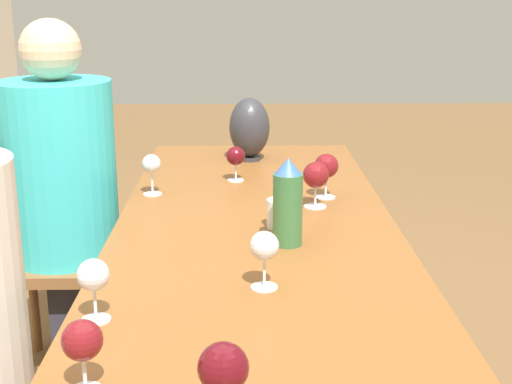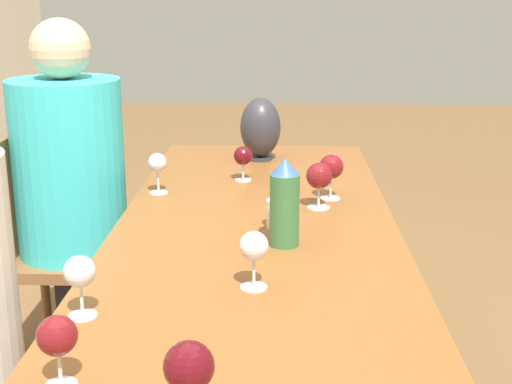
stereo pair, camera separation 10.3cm
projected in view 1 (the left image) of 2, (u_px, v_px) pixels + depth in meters
dining_table at (257, 267)px, 1.94m from camera, size 2.43×0.81×0.73m
water_bottle at (288, 203)px, 1.87m from camera, size 0.08×0.08×0.24m
water_tumbler at (280, 213)px, 2.03m from camera, size 0.07×0.07×0.08m
vase at (249, 128)px, 2.80m from camera, size 0.16×0.16×0.25m
wine_glass_0 at (93, 277)px, 1.44m from camera, size 0.07×0.07×0.13m
wine_glass_1 at (152, 165)px, 2.33m from camera, size 0.06×0.06×0.14m
wine_glass_2 at (326, 167)px, 2.30m from camera, size 0.08×0.08×0.15m
wine_glass_3 at (82, 342)px, 1.18m from camera, size 0.07×0.07×0.13m
wine_glass_4 at (264, 248)px, 1.60m from camera, size 0.07×0.07×0.14m
wine_glass_5 at (223, 369)px, 1.08m from camera, size 0.08×0.08×0.15m
wine_glass_6 at (236, 157)px, 2.51m from camera, size 0.07×0.07×0.12m
wine_glass_7 at (316, 176)px, 2.20m from camera, size 0.08×0.08×0.14m
chair_far at (47, 249)px, 2.52m from camera, size 0.44×0.44×0.90m
person_far at (66, 197)px, 2.47m from camera, size 0.38×0.38×1.29m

